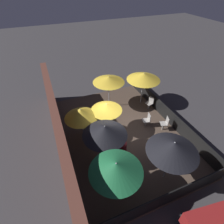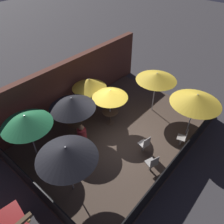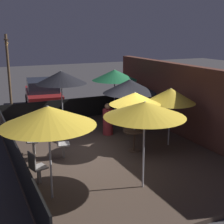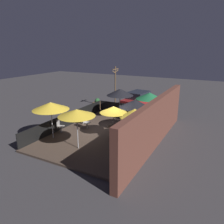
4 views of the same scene
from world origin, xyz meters
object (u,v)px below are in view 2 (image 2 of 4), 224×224
patio_umbrella_5 (196,99)px  patio_umbrella_0 (72,103)px  patio_chair_2 (183,138)px  dining_table_0 (75,125)px  patio_umbrella_3 (66,152)px  patron_0 (82,137)px  patio_chair_0 (152,163)px  patio_umbrella_4 (157,77)px  patio_umbrella_2 (26,120)px  patio_umbrella_1 (110,94)px  patio_umbrella_6 (89,83)px  dining_table_1 (110,114)px  patio_chair_1 (145,144)px

patio_umbrella_5 → patio_umbrella_0: bearing=131.5°
patio_umbrella_0 → patio_chair_2: 5.25m
dining_table_0 → patio_umbrella_3: bearing=-134.2°
patron_0 → patio_chair_0: bearing=11.1°
dining_table_0 → patio_chair_2: 5.06m
patio_umbrella_3 → patron_0: size_ratio=1.90×
patron_0 → patio_umbrella_5: bearing=45.8°
patio_umbrella_4 → dining_table_0: (-4.07, 1.77, -1.53)m
patio_umbrella_0 → dining_table_0: (0.00, 0.00, -1.34)m
patio_umbrella_3 → patio_chair_0: 3.61m
patio_umbrella_3 → patio_chair_2: patio_umbrella_3 is taller
patio_umbrella_2 → patio_chair_0: bearing=-58.7°
patio_umbrella_4 → patron_0: (-4.36, 0.96, -1.56)m
patio_umbrella_1 → patio_chair_2: patio_umbrella_1 is taller
patio_umbrella_6 → patio_chair_2: (0.99, -4.95, -1.32)m
dining_table_0 → patio_chair_0: 4.02m
patio_umbrella_5 → patio_chair_2: bearing=-168.2°
patio_umbrella_0 → patio_umbrella_4: (4.07, -1.77, 0.19)m
patio_umbrella_1 → patio_umbrella_2: (-3.75, 1.04, 0.25)m
patio_chair_2 → dining_table_0: bearing=16.7°
patio_umbrella_5 → patio_chair_2: 1.84m
patio_umbrella_1 → patio_umbrella_3: patio_umbrella_3 is taller
patio_umbrella_3 → patio_umbrella_5: (5.68, -1.95, -0.04)m
patio_umbrella_2 → patio_umbrella_6: (3.77, 0.37, -0.27)m
dining_table_1 → patio_chair_0: (-1.14, -3.25, -0.08)m
patio_umbrella_1 → dining_table_1: 1.25m
patio_umbrella_2 → patio_chair_0: 5.27m
patio_umbrella_2 → patio_chair_1: (3.29, -3.48, -1.60)m
patio_umbrella_1 → patio_umbrella_2: 3.91m
patio_umbrella_6 → dining_table_0: (-1.73, -0.69, -1.23)m
patio_umbrella_3 → patio_chair_0: bearing=-35.0°
patio_umbrella_6 → patio_umbrella_5: bearing=-68.5°
patio_umbrella_1 → dining_table_0: patio_umbrella_1 is taller
patio_umbrella_0 → patio_chair_1: bearing=-68.4°
patio_umbrella_5 → patio_chair_0: 3.43m
patio_chair_1 → patron_0: patron_0 is taller
patio_umbrella_6 → dining_table_1: (-0.01, -1.41, -1.23)m
dining_table_0 → patio_umbrella_4: bearing=-23.5°
patio_chair_2 → patio_umbrella_3: bearing=50.1°
patio_umbrella_0 → patio_umbrella_6: 1.86m
patio_umbrella_3 → patio_chair_0: (2.64, -1.85, -1.62)m
dining_table_0 → patio_umbrella_5: bearing=-48.5°
patio_umbrella_5 → patio_umbrella_4: bearing=78.7°
dining_table_0 → patio_chair_2: patio_chair_2 is taller
patio_umbrella_0 → patio_chair_0: bearing=-81.8°
patio_umbrella_5 → patio_chair_0: (-3.03, 0.10, -1.59)m
patio_umbrella_3 → dining_table_1: bearing=20.4°
patio_chair_0 → patio_chair_2: 2.17m
dining_table_0 → patio_chair_2: size_ratio=0.83×
patio_chair_2 → patio_umbrella_1: bearing=-0.0°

